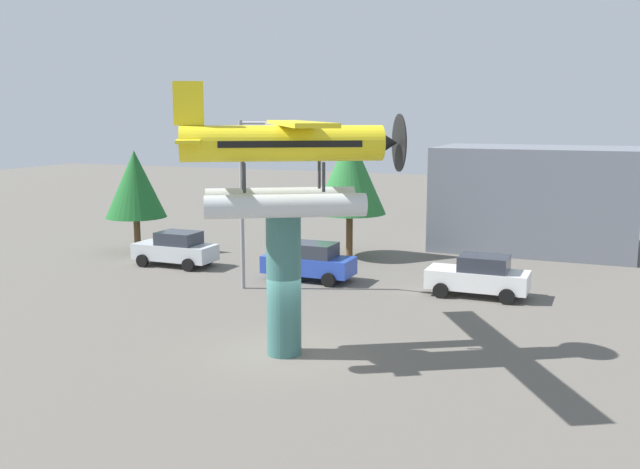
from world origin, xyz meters
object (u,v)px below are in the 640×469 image
object	(u,v)px
car_near_silver	(176,249)
car_far_white	(479,276)
streetlight_primary	(246,192)
storefront_building	(535,198)
car_mid_blue	(310,262)
floatplane_monument	(287,159)
tree_west	(135,184)
display_pedestal	(284,285)
tree_east	(350,174)

from	to	relation	value
car_near_silver	car_far_white	bearing A→B (deg)	178.61
streetlight_primary	storefront_building	xyz separation A→B (m)	(10.58, 14.75, -1.40)
car_mid_blue	floatplane_monument	bearing A→B (deg)	109.43
car_far_white	storefront_building	size ratio (longest dim) A/B	0.39
streetlight_primary	tree_west	bearing A→B (deg)	151.62
car_far_white	storefront_building	world-z (taller)	storefront_building
display_pedestal	tree_west	distance (m)	19.55
tree_west	streetlight_primary	bearing A→B (deg)	-28.38
floatplane_monument	car_mid_blue	bearing A→B (deg)	79.19
car_mid_blue	tree_east	xyz separation A→B (m)	(-0.24, 5.99, 3.61)
floatplane_monument	car_near_silver	size ratio (longest dim) A/B	2.27
floatplane_monument	tree_west	bearing A→B (deg)	110.21
display_pedestal	floatplane_monument	world-z (taller)	floatplane_monument
display_pedestal	floatplane_monument	size ratio (longest dim) A/B	0.48
car_mid_blue	streetlight_primary	distance (m)	4.67
streetlight_primary	storefront_building	distance (m)	18.21
storefront_building	tree_east	distance (m)	10.99
tree_west	car_mid_blue	bearing A→B (deg)	-13.06
floatplane_monument	tree_west	xyz separation A→B (m)	(-15.06, 12.44, -2.43)
floatplane_monument	car_far_white	world-z (taller)	floatplane_monument
floatplane_monument	car_near_silver	distance (m)	15.84
floatplane_monument	car_near_silver	world-z (taller)	floatplane_monument
car_near_silver	storefront_building	distance (m)	20.17
floatplane_monument	tree_east	xyz separation A→B (m)	(-3.68, 15.73, -1.74)
display_pedestal	streetlight_primary	size ratio (longest dim) A/B	0.62
car_mid_blue	tree_west	xyz separation A→B (m)	(-11.62, 2.70, 2.92)
car_far_white	streetlight_primary	bearing A→B (deg)	14.77
storefront_building	tree_east	world-z (taller)	tree_east
car_mid_blue	tree_west	distance (m)	12.28
display_pedestal	storefront_building	size ratio (longest dim) A/B	0.42
display_pedestal	car_far_white	distance (m)	10.85
display_pedestal	streetlight_primary	distance (m)	9.16
tree_east	car_mid_blue	bearing A→B (deg)	-87.66
car_mid_blue	tree_east	size ratio (longest dim) A/B	0.63
car_near_silver	storefront_building	world-z (taller)	storefront_building
car_mid_blue	streetlight_primary	xyz separation A→B (m)	(-1.89, -2.56, 3.42)
display_pedestal	streetlight_primary	world-z (taller)	streetlight_primary
streetlight_primary	tree_east	world-z (taller)	streetlight_primary
car_near_silver	car_mid_blue	world-z (taller)	same
car_far_white	tree_west	size ratio (longest dim) A/B	0.74
floatplane_monument	tree_east	bearing A→B (deg)	72.94
car_near_silver	car_mid_blue	xyz separation A→B (m)	(7.53, -0.36, 0.00)
storefront_building	tree_west	world-z (taller)	storefront_building
streetlight_primary	storefront_building	bearing A→B (deg)	54.34
car_near_silver	streetlight_primary	size ratio (longest dim) A/B	0.57
car_near_silver	car_mid_blue	bearing A→B (deg)	177.28
car_mid_blue	storefront_building	world-z (taller)	storefront_building
car_near_silver	display_pedestal	bearing A→B (deg)	136.86
car_far_white	storefront_building	bearing A→B (deg)	-94.35
tree_west	car_near_silver	bearing A→B (deg)	-29.73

